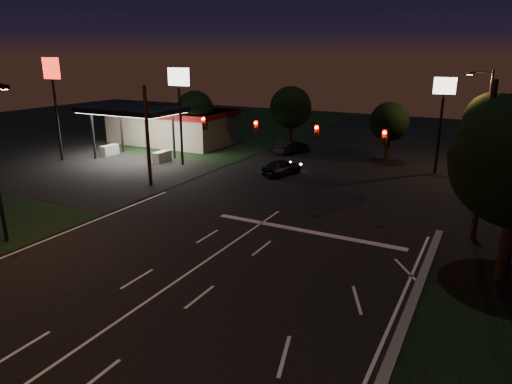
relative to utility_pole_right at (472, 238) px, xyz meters
The scene contains 17 objects.
ground 19.21m from the utility_pole_right, 128.66° to the right, with size 140.00×140.00×0.00m, color black.
cross_street_left 32.02m from the utility_pole_right, behind, with size 20.00×16.00×0.02m, color black.
stop_bar 9.66m from the utility_pole_right, 158.75° to the right, with size 12.00×0.50×0.01m, color silver.
utility_pole_right is the anchor object (origin of this frame).
utility_pole_left 24.00m from the utility_pole_right, behind, with size 0.28×0.28×8.00m, color black.
signal_span 13.20m from the utility_pole_right, behind, with size 24.00×0.40×1.56m.
gas_station 37.27m from the utility_pole_right, 155.56° to the left, with size 14.20×16.10×5.25m.
pole_sign_left_near 27.82m from the utility_pole_right, 164.93° to the left, with size 2.20×0.30×9.10m.
pole_sign_left_far 38.87m from the utility_pole_right, behind, with size 2.00×0.30×10.00m.
pole_sign_right 16.73m from the utility_pole_right, 104.93° to the left, with size 1.80×0.30×8.40m.
street_light_right_far 17.81m from the utility_pole_right, 92.57° to the left, with size 2.20×0.35×9.00m.
tree_far_a 33.84m from the utility_pole_right, 153.24° to the left, with size 4.20×4.20×6.42m.
tree_far_b 28.04m from the utility_pole_right, 136.25° to the left, with size 4.60×4.60×6.98m.
tree_far_c 20.58m from the utility_pole_right, 116.39° to the left, with size 3.80×3.80×5.86m.
tree_far_d 16.84m from the utility_pole_right, 89.92° to the left, with size 4.80×4.80×7.30m.
car_oncoming_a 17.91m from the utility_pole_right, 153.14° to the left, with size 1.67×4.14×1.41m, color black.
car_oncoming_b 25.59m from the utility_pole_right, 138.02° to the left, with size 1.52×4.35×1.43m, color black.
Camera 1 is at (12.36, -12.66, 10.22)m, focal length 32.00 mm.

